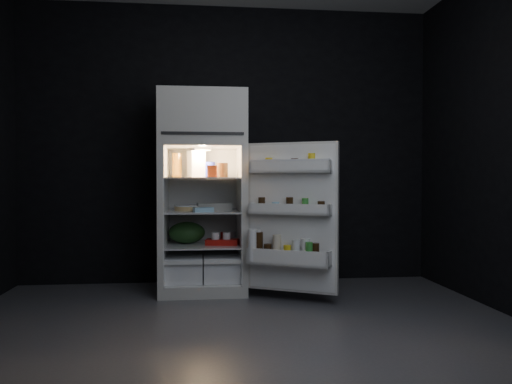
{
  "coord_description": "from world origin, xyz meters",
  "views": [
    {
      "loc": [
        -0.26,
        -3.22,
        1.01
      ],
      "look_at": [
        0.2,
        1.0,
        0.9
      ],
      "focal_mm": 35.0,
      "sensor_mm": 36.0,
      "label": 1
    }
  ],
  "objects": [
    {
      "name": "jam_jar",
      "position": [
        -0.07,
        1.3,
        1.09
      ],
      "size": [
        0.12,
        0.12,
        0.13
      ],
      "primitive_type": "cylinder",
      "rotation": [
        0.0,
        0.0,
        0.21
      ],
      "color": "black",
      "rests_on": "refrigerator"
    },
    {
      "name": "milk_jug",
      "position": [
        -0.31,
        1.36,
        1.15
      ],
      "size": [
        0.17,
        0.17,
        0.24
      ],
      "primitive_type": "cube",
      "rotation": [
        0.0,
        0.0,
        0.39
      ],
      "color": "white",
      "rests_on": "refrigerator"
    },
    {
      "name": "yogurt_tray",
      "position": [
        -0.08,
        1.2,
        0.45
      ],
      "size": [
        0.31,
        0.2,
        0.05
      ],
      "primitive_type": "cube",
      "rotation": [
        0.0,
        0.0,
        -0.17
      ],
      "color": "#A4130E",
      "rests_on": "refrigerator"
    },
    {
      "name": "refrigerator",
      "position": [
        -0.25,
        1.32,
        0.96
      ],
      "size": [
        0.76,
        0.71,
        1.78
      ],
      "color": "silver",
      "rests_on": "ground"
    },
    {
      "name": "small_can_silver",
      "position": [
        0.03,
        1.45,
        0.47
      ],
      "size": [
        0.09,
        0.09,
        0.09
      ],
      "primitive_type": "cylinder",
      "rotation": [
        0.0,
        0.0,
        -0.31
      ],
      "color": "silver",
      "rests_on": "refrigerator"
    },
    {
      "name": "small_can_red",
      "position": [
        -0.05,
        1.41,
        0.47
      ],
      "size": [
        0.07,
        0.07,
        0.09
      ],
      "primitive_type": "cylinder",
      "rotation": [
        0.0,
        0.0,
        0.09
      ],
      "color": "#A4130E",
      "rests_on": "refrigerator"
    },
    {
      "name": "mayo_jar",
      "position": [
        -0.19,
        1.37,
        1.1
      ],
      "size": [
        0.14,
        0.14,
        0.14
      ],
      "primitive_type": "cylinder",
      "rotation": [
        0.0,
        0.0,
        -0.28
      ],
      "color": "#202BB0",
      "rests_on": "refrigerator"
    },
    {
      "name": "floor",
      "position": [
        0.0,
        0.0,
        0.0
      ],
      "size": [
        4.0,
        3.4,
        0.0
      ],
      "primitive_type": "cube",
      "color": "#4F4F55",
      "rests_on": "ground"
    },
    {
      "name": "wall_front",
      "position": [
        0.0,
        -1.7,
        1.35
      ],
      "size": [
        4.0,
        0.0,
        2.7
      ],
      "primitive_type": "cube",
      "color": "black",
      "rests_on": "ground"
    },
    {
      "name": "fridge_door",
      "position": [
        0.46,
        0.77,
        0.68
      ],
      "size": [
        0.73,
        0.51,
        1.22
      ],
      "color": "silver",
      "rests_on": "ground"
    },
    {
      "name": "small_carton",
      "position": [
        -0.17,
        1.06,
        1.08
      ],
      "size": [
        0.09,
        0.07,
        0.1
      ],
      "primitive_type": "cube",
      "rotation": [
        0.0,
        0.0,
        -0.06
      ],
      "color": "#DF4A1A",
      "rests_on": "refrigerator"
    },
    {
      "name": "produce_bag",
      "position": [
        -0.39,
        1.33,
        0.52
      ],
      "size": [
        0.4,
        0.37,
        0.2
      ],
      "primitive_type": "ellipsoid",
      "rotation": [
        0.0,
        0.0,
        0.31
      ],
      "color": "#193815",
      "rests_on": "refrigerator"
    },
    {
      "name": "wrapped_pkg",
      "position": [
        -0.07,
        1.46,
        0.75
      ],
      "size": [
        0.12,
        0.11,
        0.05
      ],
      "primitive_type": "cube",
      "rotation": [
        0.0,
        0.0,
        -0.07
      ],
      "color": "beige",
      "rests_on": "refrigerator"
    },
    {
      "name": "wall_back",
      "position": [
        0.0,
        1.7,
        1.35
      ],
      "size": [
        4.0,
        0.0,
        2.7
      ],
      "primitive_type": "cube",
      "color": "black",
      "rests_on": "ground"
    },
    {
      "name": "amber_bottle",
      "position": [
        -0.48,
        1.39,
        1.14
      ],
      "size": [
        0.09,
        0.09,
        0.22
      ],
      "primitive_type": "cylinder",
      "rotation": [
        0.0,
        0.0,
        0.12
      ],
      "color": "#B4701C",
      "rests_on": "refrigerator"
    },
    {
      "name": "flat_package",
      "position": [
        -0.24,
        1.09,
        0.75
      ],
      "size": [
        0.18,
        0.12,
        0.04
      ],
      "primitive_type": "cube",
      "rotation": [
        0.0,
        0.0,
        0.26
      ],
      "color": "#88B9D2",
      "rests_on": "refrigerator"
    },
    {
      "name": "egg_carton",
      "position": [
        -0.14,
        1.25,
        0.76
      ],
      "size": [
        0.32,
        0.15,
        0.07
      ],
      "primitive_type": "cube",
      "rotation": [
        0.0,
        0.0,
        0.12
      ],
      "color": "gray",
      "rests_on": "refrigerator"
    },
    {
      "name": "pie",
      "position": [
        -0.35,
        1.33,
        0.75
      ],
      "size": [
        0.39,
        0.39,
        0.04
      ],
      "primitive_type": "cylinder",
      "rotation": [
        0.0,
        0.0,
        0.35
      ],
      "color": "tan",
      "rests_on": "refrigerator"
    }
  ]
}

